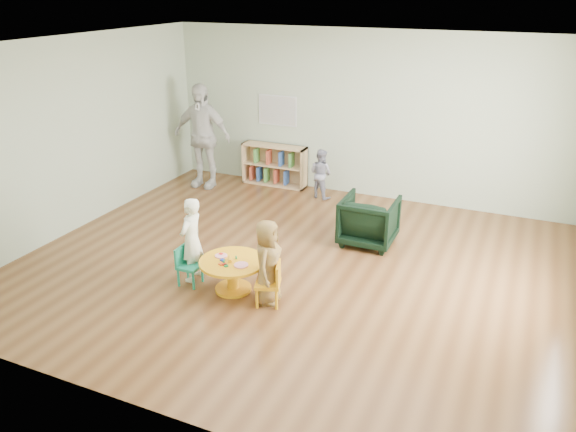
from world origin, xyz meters
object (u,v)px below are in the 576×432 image
at_px(kid_chair_left, 187,264).
at_px(toddler, 321,174).
at_px(bookshelf, 274,165).
at_px(kid_chair_right, 271,282).
at_px(child_right, 268,262).
at_px(child_left, 192,240).
at_px(activity_table, 233,270).
at_px(adult_caretaker, 202,136).
at_px(armchair, 369,221).

relative_size(kid_chair_left, toddler, 0.57).
distance_m(kid_chair_left, toddler, 3.54).
bearing_deg(bookshelf, kid_chair_right, -65.32).
bearing_deg(child_right, toddler, 1.06).
bearing_deg(child_left, child_right, 84.56).
distance_m(bookshelf, child_left, 3.74).
bearing_deg(activity_table, bookshelf, 107.80).
height_order(activity_table, adult_caretaker, adult_caretaker).
relative_size(kid_chair_left, kid_chair_right, 0.94).
bearing_deg(adult_caretaker, child_left, -62.77).
distance_m(armchair, toddler, 1.96).
distance_m(activity_table, child_left, 0.65).
xyz_separation_m(armchair, adult_caretaker, (-3.46, 1.18, 0.59)).
height_order(bookshelf, armchair, bookshelf).
bearing_deg(activity_table, armchair, 60.28).
distance_m(toddler, adult_caretaker, 2.25).
xyz_separation_m(kid_chair_left, armchair, (1.71, 2.04, 0.08)).
distance_m(activity_table, child_right, 0.55).
height_order(kid_chair_left, bookshelf, bookshelf).
relative_size(activity_table, adult_caretaker, 0.43).
relative_size(activity_table, child_left, 0.74).
height_order(child_right, adult_caretaker, adult_caretaker).
relative_size(activity_table, toddler, 0.92).
bearing_deg(kid_chair_right, bookshelf, 6.68).
distance_m(bookshelf, adult_caretaker, 1.41).
distance_m(bookshelf, armchair, 2.92).
relative_size(child_left, adult_caretaker, 0.58).
xyz_separation_m(activity_table, kid_chair_left, (-0.59, -0.09, -0.01)).
distance_m(bookshelf, toddler, 1.07).
relative_size(child_left, child_right, 1.06).
relative_size(child_right, toddler, 1.18).
distance_m(kid_chair_right, armchair, 2.13).
bearing_deg(child_right, activity_table, 73.63).
xyz_separation_m(activity_table, armchair, (1.12, 1.96, 0.07)).
xyz_separation_m(activity_table, toddler, (-0.17, 3.42, 0.15)).
relative_size(kid_chair_right, toddler, 0.61).
bearing_deg(toddler, kid_chair_right, 118.42).
bearing_deg(bookshelf, adult_caretaker, -152.42).
distance_m(kid_chair_right, child_left, 1.19).
relative_size(child_left, toddler, 1.25).
bearing_deg(child_right, armchair, -26.93).
height_order(kid_chair_right, bookshelf, bookshelf).
distance_m(child_left, adult_caretaker, 3.57).
height_order(kid_chair_left, toddler, toddler).
bearing_deg(kid_chair_right, child_left, 64.78).
relative_size(bookshelf, adult_caretaker, 0.64).
distance_m(armchair, adult_caretaker, 3.70).
height_order(kid_chair_right, child_right, child_right).
height_order(armchair, child_left, child_left).
height_order(child_left, toddler, child_left).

